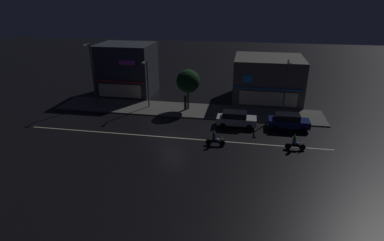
{
  "coord_description": "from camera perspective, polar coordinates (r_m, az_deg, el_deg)",
  "views": [
    {
      "loc": [
        7.09,
        -28.19,
        13.64
      ],
      "look_at": [
        1.68,
        2.13,
        1.16
      ],
      "focal_mm": 29.33,
      "sensor_mm": 36.0,
      "label": 1
    }
  ],
  "objects": [
    {
      "name": "motorcycle_lead",
      "position": [
        30.94,
        18.22,
        -3.99
      ],
      "size": [
        1.9,
        0.6,
        1.52
      ],
      "rotation": [
        0.0,
        0.0,
        3.26
      ],
      "color": "black",
      "rests_on": "ground"
    },
    {
      "name": "streetlamp_east",
      "position": [
        38.3,
        16.74,
        6.62
      ],
      "size": [
        0.44,
        1.64,
        6.57
      ],
      "color": "#47494C",
      "rests_on": "sidewalk_far"
    },
    {
      "name": "traffic_cone",
      "position": [
        35.95,
        6.93,
        0.07
      ],
      "size": [
        0.36,
        0.36,
        0.55
      ],
      "primitive_type": "cone",
      "color": "orange",
      "rests_on": "ground"
    },
    {
      "name": "parked_car_near_kerb",
      "position": [
        34.83,
        8.0,
        0.32
      ],
      "size": [
        4.3,
        1.98,
        1.67
      ],
      "color": "silver",
      "rests_on": "ground"
    },
    {
      "name": "sidewalk_far",
      "position": [
        39.41,
        -0.87,
        1.92
      ],
      "size": [
        33.03,
        5.12,
        0.14
      ],
      "primitive_type": "cube",
      "color": "#5B5954",
      "rests_on": "ground"
    },
    {
      "name": "lane_divider_stripe",
      "position": [
        32.1,
        -3.63,
        -3.12
      ],
      "size": [
        31.38,
        0.16,
        0.01
      ],
      "primitive_type": "cube",
      "color": "beige",
      "rests_on": "ground"
    },
    {
      "name": "street_tree",
      "position": [
        38.63,
        -0.71,
        7.17
      ],
      "size": [
        2.89,
        2.89,
        5.03
      ],
      "color": "#473323",
      "rests_on": "sidewalk_far"
    },
    {
      "name": "parked_car_trailing",
      "position": [
        35.41,
        17.12,
        -0.11
      ],
      "size": [
        4.3,
        1.98,
        1.67
      ],
      "rotation": [
        0.0,
        0.0,
        3.14
      ],
      "color": "navy",
      "rests_on": "ground"
    },
    {
      "name": "streetlamp_mid",
      "position": [
        39.58,
        -8.19,
        7.43
      ],
      "size": [
        0.44,
        1.64,
        6.08
      ],
      "color": "#47494C",
      "rests_on": "sidewalk_far"
    },
    {
      "name": "pedestrian_on_sidewalk",
      "position": [
        39.05,
        -1.21,
        3.28
      ],
      "size": [
        0.35,
        0.35,
        1.99
      ],
      "rotation": [
        0.0,
        0.0,
        3.25
      ],
      "color": "#232328",
      "rests_on": "sidewalk_far"
    },
    {
      "name": "motorcycle_following",
      "position": [
        30.29,
        4.19,
        -3.44
      ],
      "size": [
        1.9,
        0.6,
        1.52
      ],
      "rotation": [
        0.0,
        0.0,
        3.21
      ],
      "color": "black",
      "rests_on": "ground"
    },
    {
      "name": "storefront_left_block",
      "position": [
        46.47,
        -11.75,
        9.11
      ],
      "size": [
        7.58,
        6.55,
        7.18
      ],
      "color": "#2D333D",
      "rests_on": "ground"
    },
    {
      "name": "streetlamp_west",
      "position": [
        42.13,
        -17.74,
        8.86
      ],
      "size": [
        0.44,
        1.64,
        7.94
      ],
      "color": "#47494C",
      "rests_on": "sidewalk_far"
    },
    {
      "name": "ground_plane",
      "position": [
        32.11,
        -3.63,
        -3.13
      ],
      "size": [
        140.0,
        140.0,
        0.0
      ],
      "primitive_type": "plane",
      "color": "black"
    },
    {
      "name": "storefront_center_block",
      "position": [
        44.27,
        13.57,
        7.41
      ],
      "size": [
        8.99,
        8.13,
        5.82
      ],
      "color": "#56514C",
      "rests_on": "ground"
    }
  ]
}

